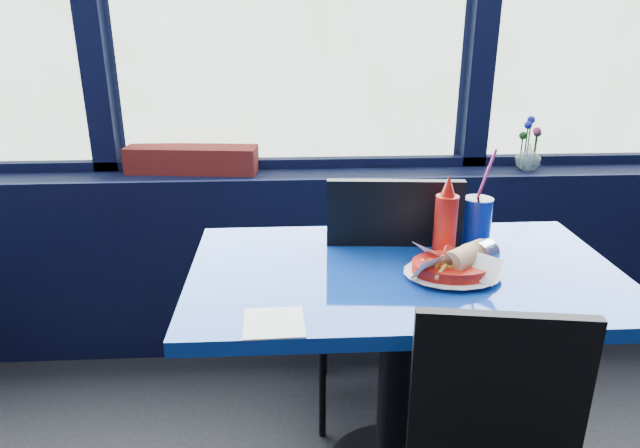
{
  "coord_description": "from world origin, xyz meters",
  "views": [
    {
      "loc": [
        -0.02,
        0.56,
        1.43
      ],
      "look_at": [
        0.06,
        1.98,
        0.9
      ],
      "focal_mm": 32.0,
      "sensor_mm": 36.0,
      "label": 1
    }
  ],
  "objects": [
    {
      "name": "chair_near_back",
      "position": [
        0.29,
        2.3,
        0.55
      ],
      "size": [
        0.47,
        0.47,
        0.96
      ],
      "rotation": [
        0.0,
        0.0,
        3.06
      ],
      "color": "black",
      "rests_on": "ground"
    },
    {
      "name": "soda_cup",
      "position": [
        0.56,
        2.18,
        0.83
      ],
      "size": [
        0.09,
        0.09,
        0.31
      ],
      "rotation": [
        0.0,
        0.0,
        -0.05
      ],
      "color": "navy",
      "rests_on": "near_table"
    },
    {
      "name": "window_sill",
      "position": [
        0.0,
        2.87,
        0.4
      ],
      "size": [
        5.0,
        0.26,
        0.8
      ],
      "primitive_type": "cube",
      "color": "black",
      "rests_on": "ground"
    },
    {
      "name": "planter_box",
      "position": [
        -0.42,
        2.89,
        0.85
      ],
      "size": [
        0.55,
        0.19,
        0.11
      ],
      "primitive_type": "cube",
      "rotation": [
        0.0,
        0.0,
        -0.11
      ],
      "color": "maroon",
      "rests_on": "window_sill"
    },
    {
      "name": "napkin",
      "position": [
        -0.06,
        1.72,
        0.75
      ],
      "size": [
        0.14,
        0.14,
        0.0
      ],
      "primitive_type": "cube",
      "rotation": [
        0.0,
        0.0,
        0.04
      ],
      "color": "white",
      "rests_on": "near_table"
    },
    {
      "name": "ketchup_bottle",
      "position": [
        0.43,
        2.08,
        0.86
      ],
      "size": [
        0.07,
        0.07,
        0.25
      ],
      "color": "#B3140B",
      "rests_on": "near_table"
    },
    {
      "name": "near_table",
      "position": [
        0.3,
        2.0,
        0.57
      ],
      "size": [
        1.2,
        0.7,
        0.75
      ],
      "color": "black",
      "rests_on": "ground"
    },
    {
      "name": "food_basket",
      "position": [
        0.43,
        1.94,
        0.78
      ],
      "size": [
        0.27,
        0.27,
        0.09
      ],
      "rotation": [
        0.0,
        0.0,
        0.22
      ],
      "color": "#B3140B",
      "rests_on": "near_table"
    },
    {
      "name": "flower_vase",
      "position": [
        0.99,
        2.85,
        0.87
      ],
      "size": [
        0.11,
        0.12,
        0.22
      ],
      "rotation": [
        0.0,
        0.0,
        0.07
      ],
      "color": "silver",
      "rests_on": "window_sill"
    }
  ]
}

